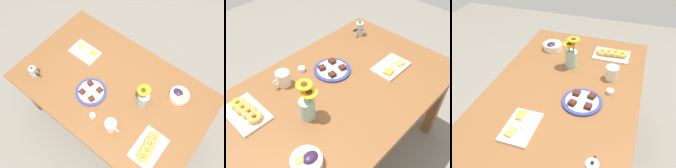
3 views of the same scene
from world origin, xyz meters
The scene contains 10 objects.
ground_plane centered at (0.00, 0.00, 0.00)m, with size 6.00×6.00×0.00m, color slate.
dining_table centered at (0.00, 0.00, 0.65)m, with size 1.60×1.00×0.74m.
coffee_mug centered at (0.21, -0.28, 0.79)m, with size 0.13×0.09×0.10m.
grape_bowl centered at (0.48, 0.26, 0.77)m, with size 0.16×0.16×0.07m.
cheese_platter centered at (-0.41, 0.12, 0.75)m, with size 0.26×0.17×0.03m.
croissant_platter centered at (0.52, -0.23, 0.76)m, with size 0.19×0.28×0.05m.
jam_cup_honey centered at (0.05, -0.30, 0.76)m, with size 0.05×0.05×0.03m.
dessert_plate centered at (-0.10, -0.15, 0.75)m, with size 0.25×0.25×0.05m.
flower_vase centered at (0.28, 0.03, 0.82)m, with size 0.10×0.12×0.24m.
moka_pot centered at (-0.59, -0.32, 0.79)m, with size 0.11×0.07×0.12m.
Camera 2 is at (0.82, 0.79, 1.86)m, focal length 40.00 mm.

